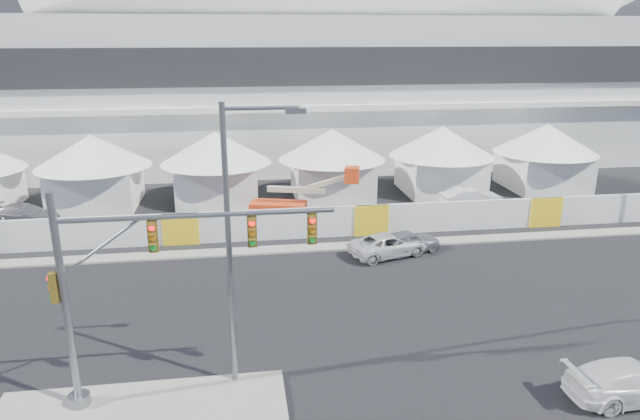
{
  "coord_description": "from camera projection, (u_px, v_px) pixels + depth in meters",
  "views": [
    {
      "loc": [
        -2.29,
        -19.56,
        12.5
      ],
      "look_at": [
        2.01,
        10.0,
        3.23
      ],
      "focal_mm": 32.0,
      "sensor_mm": 36.0,
      "label": 1
    }
  ],
  "objects": [
    {
      "name": "ground",
      "position": [
        306.0,
        364.0,
        22.5
      ],
      "size": [
        160.0,
        160.0,
        0.0
      ],
      "primitive_type": "plane",
      "color": "black",
      "rests_on": "ground"
    },
    {
      "name": "far_curb",
      "position": [
        588.0,
        233.0,
        37.05
      ],
      "size": [
        80.0,
        1.2,
        0.12
      ],
      "primitive_type": "cube",
      "color": "gray",
      "rests_on": "ground"
    },
    {
      "name": "lot_car_c",
      "position": [
        25.0,
        214.0,
        38.99
      ],
      "size": [
        3.13,
        5.01,
        1.36
      ],
      "primitive_type": "imported",
      "rotation": [
        0.0,
        0.0,
        1.29
      ],
      "color": "#9A999D",
      "rests_on": "ground"
    },
    {
      "name": "sedan_silver",
      "position": [
        408.0,
        242.0,
        33.82
      ],
      "size": [
        2.76,
        4.3,
        1.36
      ],
      "primitive_type": "imported",
      "rotation": [
        0.0,
        0.0,
        1.88
      ],
      "color": "#ABACB0",
      "rests_on": "ground"
    },
    {
      "name": "stadium",
      "position": [
        340.0,
        64.0,
        60.13
      ],
      "size": [
        80.0,
        24.8,
        21.98
      ],
      "color": "silver",
      "rests_on": "ground"
    },
    {
      "name": "streetlight_median",
      "position": [
        236.0,
        230.0,
        19.61
      ],
      "size": [
        2.84,
        0.28,
        10.26
      ],
      "color": "slate",
      "rests_on": "median_island"
    },
    {
      "name": "traffic_mast",
      "position": [
        124.0,
        291.0,
        18.84
      ],
      "size": [
        9.3,
        0.75,
        7.67
      ],
      "color": "gray",
      "rests_on": "median_island"
    },
    {
      "name": "lot_car_a",
      "position": [
        471.0,
        198.0,
        42.59
      ],
      "size": [
        1.87,
        4.7,
        1.52
      ],
      "primitive_type": "imported",
      "rotation": [
        0.0,
        0.0,
        1.63
      ],
      "color": "white",
      "rests_on": "ground"
    },
    {
      "name": "tent_row",
      "position": [
        275.0,
        159.0,
        44.32
      ],
      "size": [
        53.4,
        8.4,
        5.4
      ],
      "color": "white",
      "rests_on": "ground"
    },
    {
      "name": "hoarding_fence",
      "position": [
        371.0,
        220.0,
        36.74
      ],
      "size": [
        70.0,
        0.25,
        2.0
      ],
      "primitive_type": "cube",
      "color": "silver",
      "rests_on": "ground"
    },
    {
      "name": "boom_lift",
      "position": [
        289.0,
        204.0,
        40.1
      ],
      "size": [
        7.81,
        2.68,
        3.85
      ],
      "rotation": [
        0.0,
        0.0,
        -0.27
      ],
      "color": "#E33F15",
      "rests_on": "ground"
    },
    {
      "name": "pickup_curb",
      "position": [
        388.0,
        245.0,
        33.4
      ],
      "size": [
        3.5,
        5.16,
        1.31
      ],
      "primitive_type": "imported",
      "rotation": [
        0.0,
        0.0,
        1.88
      ],
      "color": "silver",
      "rests_on": "ground"
    },
    {
      "name": "pickup_near",
      "position": [
        632.0,
        381.0,
        20.24
      ],
      "size": [
        2.04,
        4.83,
        1.39
      ],
      "primitive_type": "imported",
      "rotation": [
        0.0,
        0.0,
        1.59
      ],
      "color": "silver",
      "rests_on": "ground"
    }
  ]
}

